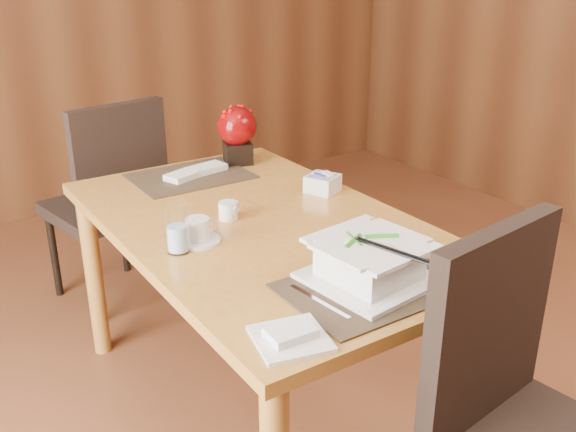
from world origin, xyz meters
TOP-DOWN VIEW (x-y plane):
  - dining_table at (0.00, 0.60)m, footprint 0.90×1.50m
  - placemat_near at (0.00, 0.05)m, footprint 0.45×0.33m
  - placemat_far at (0.00, 1.15)m, footprint 0.45×0.33m
  - soup_setting at (0.02, 0.08)m, footprint 0.34×0.34m
  - coffee_cup at (-0.25, 0.57)m, footprint 0.14×0.14m
  - water_glass at (-0.33, 0.54)m, footprint 0.09×0.09m
  - creamer_jug at (-0.08, 0.68)m, footprint 0.10×0.10m
  - sugar_caddy at (0.34, 0.72)m, footprint 0.14×0.14m
  - berry_decor at (0.25, 1.20)m, footprint 0.17×0.17m
  - napkins_far at (0.03, 1.15)m, footprint 0.28×0.16m
  - bread_plate at (-0.31, -0.04)m, footprint 0.20×0.20m
  - near_chair at (0.13, -0.37)m, footprint 0.52×0.52m
  - far_chair at (-0.17, 1.64)m, footprint 0.53×0.54m

SIDE VIEW (x-z plane):
  - far_chair at x=-0.17m, z-range 0.06..1.05m
  - near_chair at x=0.13m, z-range 0.06..1.07m
  - dining_table at x=0.00m, z-range 0.28..1.03m
  - placemat_near at x=0.00m, z-range 0.75..0.76m
  - placemat_far at x=0.00m, z-range 0.75..0.76m
  - bread_plate at x=-0.31m, z-range 0.75..0.76m
  - napkins_far at x=0.03m, z-range 0.76..0.78m
  - creamer_jug at x=-0.08m, z-range 0.75..0.81m
  - sugar_caddy at x=0.34m, z-range 0.75..0.81m
  - coffee_cup at x=-0.25m, z-range 0.74..0.82m
  - soup_setting at x=0.02m, z-range 0.75..0.87m
  - water_glass at x=-0.33m, z-range 0.75..0.91m
  - berry_decor at x=0.25m, z-range 0.77..1.01m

